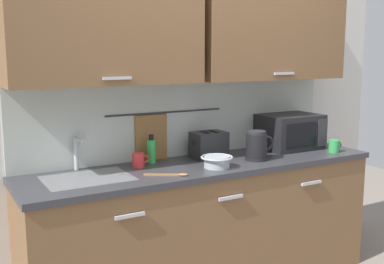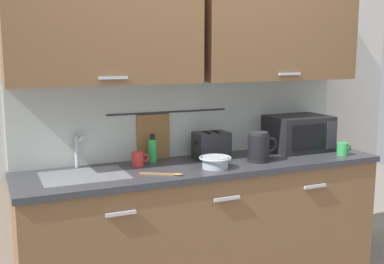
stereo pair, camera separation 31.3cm
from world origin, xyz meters
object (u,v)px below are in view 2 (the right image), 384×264
Objects in this scene: mug_near_sink at (138,159)px; mug_by_kettle at (343,149)px; electric_kettle at (259,147)px; toaster at (211,145)px; mixing_bowl at (215,162)px; microwave at (298,133)px; wooden_spoon at (167,174)px; dish_soap_bottle at (152,150)px.

mug_near_sink is 1.00× the size of mug_by_kettle.
electric_kettle is 0.34m from toaster.
mug_near_sink is 0.51m from mixing_bowl.
mug_near_sink and mug_by_kettle have the same top height.
mug_by_kettle is (1.04, -0.03, 0.00)m from mixing_bowl.
microwave reaches higher than mug_by_kettle.
microwave is 0.35m from mug_by_kettle.
microwave reaches higher than mug_near_sink.
mug_near_sink is at bearing 106.35° from wooden_spoon.
mug_by_kettle is (1.48, -0.30, 0.00)m from mug_near_sink.
mixing_bowl is at bearing -163.44° from microwave.
microwave is 3.83× the size of mug_near_sink.
toaster is (-0.26, 0.22, -0.01)m from electric_kettle.
toaster reaches higher than mug_near_sink.
wooden_spoon is (-1.20, -0.29, -0.13)m from microwave.
electric_kettle is 1.16× the size of dish_soap_bottle.
microwave is 2.03× the size of electric_kettle.
dish_soap_bottle is 0.78× the size of wooden_spoon.
wooden_spoon is at bearing -73.65° from mug_near_sink.
wooden_spoon is (-1.39, -0.00, -0.04)m from mug_by_kettle.
mixing_bowl is 0.30m from toaster.
mug_near_sink is (-0.13, -0.07, -0.04)m from dish_soap_bottle.
dish_soap_bottle is at bearing 132.64° from mixing_bowl.
mug_by_kettle reaches higher than mixing_bowl.
mug_by_kettle reaches higher than wooden_spoon.
mug_near_sink is at bearing 168.61° from mug_by_kettle.
wooden_spoon is at bearing -166.50° from microwave.
mug_by_kettle is (0.19, -0.28, -0.09)m from microwave.
mug_by_kettle is at bearing -15.32° from dish_soap_bottle.
wooden_spoon is (0.09, -0.30, -0.04)m from mug_near_sink.
electric_kettle is at bearing -40.16° from toaster.
toaster reaches higher than wooden_spoon.
mixing_bowl is at bearing -31.23° from mug_near_sink.
toaster is at bearing 178.47° from microwave.
microwave is 0.52m from electric_kettle.
electric_kettle is 1.89× the size of mug_near_sink.
mixing_bowl is at bearing -47.36° from dish_soap_bottle.
microwave is 1.84× the size of wooden_spoon.
microwave is 3.83× the size of mug_by_kettle.
dish_soap_bottle is 1.40m from mug_by_kettle.
mug_by_kettle is (0.67, -0.08, -0.05)m from electric_kettle.
mixing_bowl is (0.44, -0.27, -0.00)m from mug_near_sink.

